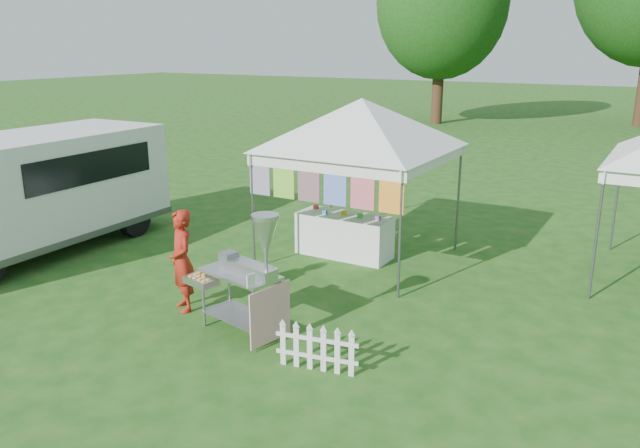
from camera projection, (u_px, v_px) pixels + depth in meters
The scene contains 8 objects.
ground at pixel (249, 327), 9.00m from camera, with size 120.00×120.00×0.00m, color #1A4F16.
canopy_main at pixel (362, 99), 11.06m from camera, with size 4.24×4.24×3.45m.
tree_left at pixel (442, 3), 30.17m from camera, with size 6.40×6.40×9.53m.
donut_cart at pixel (248, 264), 8.42m from camera, with size 1.42×0.88×1.80m.
vendor at pixel (182, 261), 9.38m from camera, with size 0.58×0.38×1.58m, color #9F2013.
cargo_van at pixel (34, 190), 12.02m from camera, with size 2.32×5.51×2.27m.
picket_fence at pixel (317, 349), 7.72m from camera, with size 1.06×0.23×0.56m.
display_table at pixel (344, 235), 11.91m from camera, with size 1.80×0.70×0.81m, color white.
Camera 1 is at (5.04, -6.58, 3.93)m, focal length 35.00 mm.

